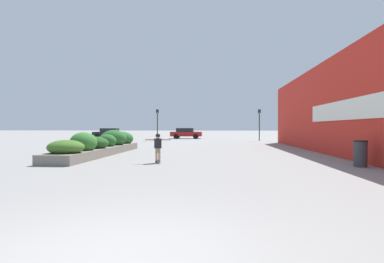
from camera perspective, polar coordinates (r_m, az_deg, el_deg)
The scene contains 10 objects.
ground_plane at distance 3.82m, azimuth -15.36°, elevation -22.77°, with size 300.00×300.00×0.00m, color gray.
building_wall_right at distance 16.06m, azimuth 28.54°, elevation 4.79°, with size 0.67×32.28×5.37m.
planter_box at distance 17.64m, azimuth -16.83°, elevation -2.48°, with size 1.66×10.00×1.37m.
skateboard at distance 13.09m, azimuth -6.51°, elevation -5.66°, with size 0.28×0.61×0.09m.
skateboarder at distance 13.03m, azimuth -6.52°, elevation -2.41°, with size 1.11×0.22×1.19m.
trash_bin at distance 13.38m, azimuth 29.41°, elevation -3.67°, with size 0.51×0.51×1.03m.
car_leftmost at distance 45.41m, azimuth -15.56°, elevation -0.24°, with size 4.25×2.05×1.43m.
car_center_left at distance 41.50m, azimuth -1.14°, elevation -0.29°, with size 4.29×2.05×1.46m.
traffic_light_left at distance 35.66m, azimuth -6.62°, elevation 2.31°, with size 0.28×0.30×3.69m.
traffic_light_right at distance 35.32m, azimuth 12.71°, elevation 2.25°, with size 0.28×0.30×3.64m.
Camera 1 is at (1.21, -3.29, 1.52)m, focal length 28.00 mm.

